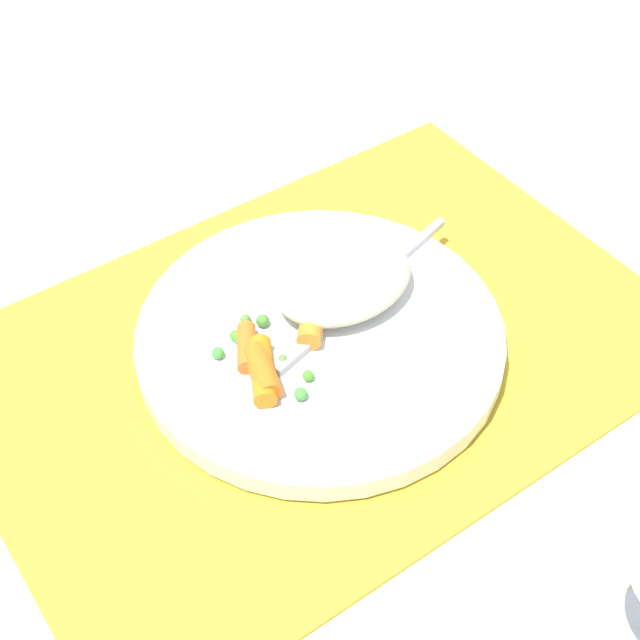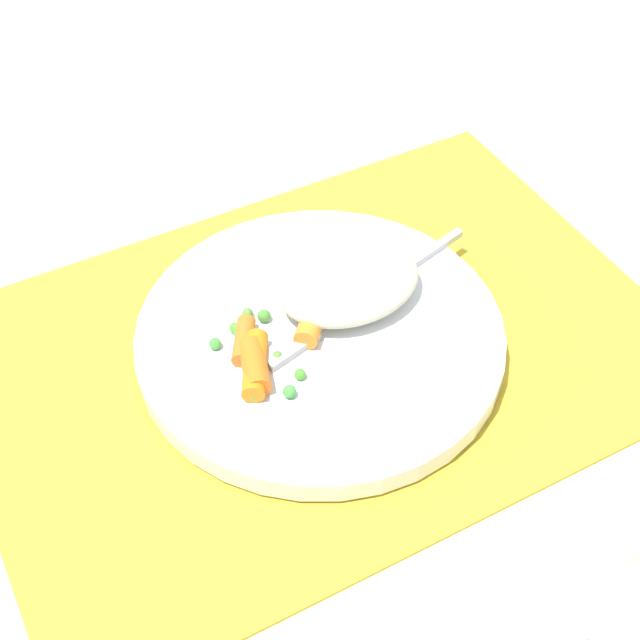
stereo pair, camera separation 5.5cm
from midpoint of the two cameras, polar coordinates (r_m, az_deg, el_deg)
name	(u,v)px [view 1 (the left image)]	position (r m, az deg, el deg)	size (l,w,h in m)	color
ground_plane	(320,351)	(0.68, -2.31, -2.03)	(2.40, 2.40, 0.00)	beige
placemat	(320,348)	(0.68, -2.31, -1.86)	(0.50, 0.35, 0.01)	gold
plate	(320,338)	(0.67, -2.34, -1.20)	(0.26, 0.26, 0.02)	white
rice_mound	(343,280)	(0.67, -0.89, 2.34)	(0.11, 0.08, 0.03)	beige
carrot_portion	(276,350)	(0.64, -5.20, -1.94)	(0.10, 0.08, 0.02)	orange
pea_scatter	(267,351)	(0.64, -5.68, -1.99)	(0.08, 0.09, 0.01)	#59903E
fork	(345,305)	(0.67, -0.77, 0.82)	(0.20, 0.06, 0.01)	#B8B8B8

